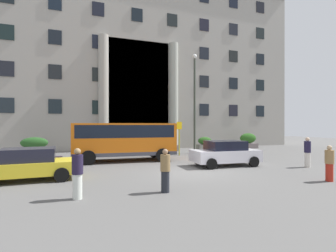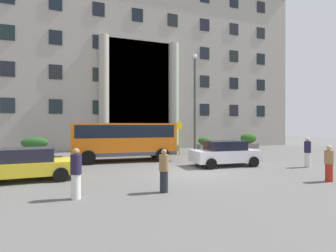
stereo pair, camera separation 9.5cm
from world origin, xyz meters
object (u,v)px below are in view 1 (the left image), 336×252
Objects in this scene: bus_stop_sign at (179,135)px; parked_hatchback_near at (225,153)px; orange_minibus at (125,138)px; pedestrian_woman_with_bag at (165,171)px; lamppost_plaza_centre at (195,96)px; pedestrian_man_crossing at (329,163)px; hedge_planter_far_east at (168,144)px; parked_estate_mid at (28,164)px; hedge_planter_entrance_left at (248,141)px; motorcycle_near_kerb at (53,161)px; pedestrian_woman_dark_dress at (77,173)px; pedestrian_man_red_shirt at (307,152)px; hedge_planter_west at (34,147)px; hedge_planter_far_west at (205,144)px.

bus_stop_sign is 0.67× the size of parked_hatchback_near.
parked_hatchback_near is (5.33, -4.14, -0.79)m from orange_minibus.
lamppost_plaza_centre is at bearing -87.58° from pedestrian_woman_with_bag.
pedestrian_man_crossing reaches higher than parked_hatchback_near.
hedge_planter_far_east is 1.19× the size of pedestrian_man_crossing.
hedge_planter_far_east is at bearing 42.13° from parked_estate_mid.
lamppost_plaza_centre is at bearing -161.49° from hedge_planter_entrance_left.
orange_minibus is at bearing 23.84° from motorcycle_near_kerb.
parked_hatchback_near is at bearing 142.41° from pedestrian_man_crossing.
pedestrian_woman_dark_dress is 0.97× the size of pedestrian_man_red_shirt.
pedestrian_woman_dark_dress is at bearing -106.59° from orange_minibus.
lamppost_plaza_centre reaches higher than pedestrian_woman_dark_dress.
bus_stop_sign is 11.29m from pedestrian_woman_with_bag.
hedge_planter_west is (-20.21, 0.08, -0.05)m from hedge_planter_entrance_left.
pedestrian_woman_with_bag is at bearing -65.48° from hedge_planter_west.
parked_estate_mid is 10.42m from parked_hatchback_near.
parked_hatchback_near is 7.96m from lamppost_plaza_centre.
orange_minibus is 3.94× the size of pedestrian_man_red_shirt.
motorcycle_near_kerb is 1.16× the size of pedestrian_woman_dark_dress.
lamppost_plaza_centre reaches higher than hedge_planter_far_east.
lamppost_plaza_centre is (1.82, 0.93, 3.26)m from bus_stop_sign.
motorcycle_near_kerb is at bearing -157.33° from bus_stop_sign.
hedge_planter_far_east is 3.94m from hedge_planter_far_west.
lamppost_plaza_centre reaches higher than pedestrian_man_crossing.
pedestrian_woman_dark_dress is 15.10m from lamppost_plaza_centre.
orange_minibus is at bearing -161.11° from bus_stop_sign.
hedge_planter_far_west is 0.37× the size of parked_hatchback_near.
pedestrian_woman_dark_dress reaches higher than hedge_planter_entrance_left.
hedge_planter_west is at bearing -179.73° from hedge_planter_far_west.
parked_hatchback_near is 4.70m from pedestrian_man_red_shirt.
orange_minibus is 0.80× the size of lamppost_plaza_centre.
hedge_planter_entrance_left is at bearing 96.76° from pedestrian_man_crossing.
hedge_planter_far_west is 9.96m from parked_hatchback_near.
pedestrian_man_crossing is 12.57m from lamppost_plaza_centre.
parked_estate_mid is 14.71m from pedestrian_man_red_shirt.
pedestrian_man_crossing is (2.60, -10.91, -0.90)m from bus_stop_sign.
hedge_planter_west is 14.83m from parked_hatchback_near.
parked_hatchback_near is at bearing -83.60° from bus_stop_sign.
hedge_planter_far_west is 0.97× the size of pedestrian_woman_with_bag.
hedge_planter_entrance_left is at bearing -0.22° from hedge_planter_west.
hedge_planter_entrance_left is at bearing 20.27° from bus_stop_sign.
hedge_planter_entrance_left reaches higher than motorcycle_near_kerb.
bus_stop_sign is at bearing -152.94° from lamppost_plaza_centre.
hedge_planter_far_east is 0.95× the size of motorcycle_near_kerb.
hedge_planter_far_east is 1.18× the size of pedestrian_woman_with_bag.
pedestrian_woman_with_bag is (-5.35, -4.47, 0.02)m from parked_hatchback_near.
bus_stop_sign is 1.78× the size of hedge_planter_far_west.
hedge_planter_far_west is at bearing 0.27° from hedge_planter_west.
hedge_planter_west is at bearing -179.65° from hedge_planter_far_east.
parked_estate_mid is at bearing -4.80° from pedestrian_woman_with_bag.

